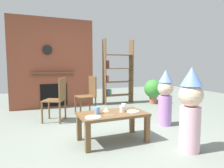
{
  "coord_description": "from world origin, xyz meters",
  "views": [
    {
      "loc": [
        -1.32,
        -3.04,
        1.18
      ],
      "look_at": [
        0.15,
        0.4,
        0.81
      ],
      "focal_mm": 32.24,
      "sensor_mm": 36.0,
      "label": 1
    }
  ],
  "objects_px": {
    "paper_cup_near_left": "(97,110)",
    "dining_chair_left": "(58,97)",
    "child_in_pink": "(165,96)",
    "paper_cup_center": "(122,109)",
    "bookshelf": "(116,75)",
    "child_with_cone_hat": "(191,107)",
    "birthday_cake_slice": "(106,109)",
    "potted_plant_tall": "(153,89)",
    "coffee_table": "(113,118)",
    "paper_plate_rear": "(93,117)",
    "dining_chair_middle": "(89,93)",
    "paper_plate_front": "(133,111)",
    "paper_cup_near_right": "(124,107)"
  },
  "relations": [
    {
      "from": "paper_cup_near_left",
      "to": "dining_chair_left",
      "type": "xyz_separation_m",
      "value": [
        -0.37,
        1.38,
        0.02
      ]
    },
    {
      "from": "paper_cup_near_left",
      "to": "child_in_pink",
      "type": "distance_m",
      "value": 1.52
    },
    {
      "from": "paper_cup_center",
      "to": "bookshelf",
      "type": "bearing_deg",
      "value": 67.46
    },
    {
      "from": "child_with_cone_hat",
      "to": "child_in_pink",
      "type": "relative_size",
      "value": 1.07
    },
    {
      "from": "birthday_cake_slice",
      "to": "child_with_cone_hat",
      "type": "relative_size",
      "value": 0.09
    },
    {
      "from": "potted_plant_tall",
      "to": "child_with_cone_hat",
      "type": "bearing_deg",
      "value": -116.36
    },
    {
      "from": "child_with_cone_hat",
      "to": "potted_plant_tall",
      "type": "relative_size",
      "value": 1.59
    },
    {
      "from": "paper_cup_near_left",
      "to": "paper_cup_center",
      "type": "bearing_deg",
      "value": -6.44
    },
    {
      "from": "coffee_table",
      "to": "dining_chair_left",
      "type": "distance_m",
      "value": 1.55
    },
    {
      "from": "coffee_table",
      "to": "paper_cup_center",
      "type": "xyz_separation_m",
      "value": [
        0.16,
        -0.0,
        0.12
      ]
    },
    {
      "from": "paper_cup_center",
      "to": "birthday_cake_slice",
      "type": "height_order",
      "value": "paper_cup_center"
    },
    {
      "from": "paper_cup_center",
      "to": "child_in_pink",
      "type": "height_order",
      "value": "child_in_pink"
    },
    {
      "from": "child_in_pink",
      "to": "potted_plant_tall",
      "type": "height_order",
      "value": "child_in_pink"
    },
    {
      "from": "paper_plate_rear",
      "to": "bookshelf",
      "type": "bearing_deg",
      "value": 60.03
    },
    {
      "from": "child_in_pink",
      "to": "child_with_cone_hat",
      "type": "bearing_deg",
      "value": 52.4
    },
    {
      "from": "birthday_cake_slice",
      "to": "child_with_cone_hat",
      "type": "xyz_separation_m",
      "value": [
        0.86,
        -0.88,
        0.13
      ]
    },
    {
      "from": "paper_cup_near_left",
      "to": "potted_plant_tall",
      "type": "xyz_separation_m",
      "value": [
        2.53,
        2.22,
        -0.07
      ]
    },
    {
      "from": "child_with_cone_hat",
      "to": "dining_chair_left",
      "type": "relative_size",
      "value": 1.27
    },
    {
      "from": "coffee_table",
      "to": "dining_chair_left",
      "type": "height_order",
      "value": "dining_chair_left"
    },
    {
      "from": "child_in_pink",
      "to": "potted_plant_tall",
      "type": "relative_size",
      "value": 1.49
    },
    {
      "from": "paper_cup_near_left",
      "to": "bookshelf",
      "type": "bearing_deg",
      "value": 60.31
    },
    {
      "from": "paper_cup_center",
      "to": "birthday_cake_slice",
      "type": "distance_m",
      "value": 0.26
    },
    {
      "from": "bookshelf",
      "to": "birthday_cake_slice",
      "type": "bearing_deg",
      "value": -117.51
    },
    {
      "from": "birthday_cake_slice",
      "to": "bookshelf",
      "type": "bearing_deg",
      "value": 62.49
    },
    {
      "from": "dining_chair_left",
      "to": "dining_chair_middle",
      "type": "height_order",
      "value": "same"
    },
    {
      "from": "paper_plate_front",
      "to": "paper_plate_rear",
      "type": "xyz_separation_m",
      "value": [
        -0.67,
        -0.09,
        0.0
      ]
    },
    {
      "from": "dining_chair_middle",
      "to": "potted_plant_tall",
      "type": "height_order",
      "value": "dining_chair_middle"
    },
    {
      "from": "paper_cup_near_right",
      "to": "birthday_cake_slice",
      "type": "bearing_deg",
      "value": 167.74
    },
    {
      "from": "coffee_table",
      "to": "paper_plate_rear",
      "type": "distance_m",
      "value": 0.4
    },
    {
      "from": "bookshelf",
      "to": "paper_plate_front",
      "type": "bearing_deg",
      "value": -109.31
    },
    {
      "from": "bookshelf",
      "to": "potted_plant_tall",
      "type": "height_order",
      "value": "bookshelf"
    },
    {
      "from": "paper_cup_near_right",
      "to": "dining_chair_left",
      "type": "xyz_separation_m",
      "value": [
        -0.83,
        1.33,
        0.02
      ]
    },
    {
      "from": "bookshelf",
      "to": "child_in_pink",
      "type": "relative_size",
      "value": 1.77
    },
    {
      "from": "bookshelf",
      "to": "birthday_cake_slice",
      "type": "distance_m",
      "value": 2.9
    },
    {
      "from": "coffee_table",
      "to": "child_with_cone_hat",
      "type": "height_order",
      "value": "child_with_cone_hat"
    },
    {
      "from": "paper_cup_near_right",
      "to": "paper_plate_front",
      "type": "xyz_separation_m",
      "value": [
        0.09,
        -0.14,
        -0.05
      ]
    },
    {
      "from": "paper_cup_near_left",
      "to": "paper_cup_near_right",
      "type": "relative_size",
      "value": 0.99
    },
    {
      "from": "bookshelf",
      "to": "dining_chair_middle",
      "type": "relative_size",
      "value": 2.11
    },
    {
      "from": "paper_plate_rear",
      "to": "potted_plant_tall",
      "type": "distance_m",
      "value": 3.58
    },
    {
      "from": "paper_cup_near_left",
      "to": "dining_chair_middle",
      "type": "xyz_separation_m",
      "value": [
        0.37,
        1.66,
        0.02
      ]
    },
    {
      "from": "paper_cup_near_left",
      "to": "child_in_pink",
      "type": "height_order",
      "value": "child_in_pink"
    },
    {
      "from": "paper_cup_near_left",
      "to": "paper_plate_rear",
      "type": "bearing_deg",
      "value": -123.77
    },
    {
      "from": "paper_plate_front",
      "to": "dining_chair_left",
      "type": "height_order",
      "value": "dining_chair_left"
    },
    {
      "from": "birthday_cake_slice",
      "to": "potted_plant_tall",
      "type": "relative_size",
      "value": 0.14
    },
    {
      "from": "paper_cup_near_right",
      "to": "child_in_pink",
      "type": "distance_m",
      "value": 1.06
    },
    {
      "from": "child_with_cone_hat",
      "to": "paper_cup_near_right",
      "type": "bearing_deg",
      "value": -12.36
    },
    {
      "from": "child_in_pink",
      "to": "potted_plant_tall",
      "type": "distance_m",
      "value": 2.18
    },
    {
      "from": "paper_plate_rear",
      "to": "birthday_cake_slice",
      "type": "bearing_deg",
      "value": 43.19
    },
    {
      "from": "bookshelf",
      "to": "child_in_pink",
      "type": "height_order",
      "value": "bookshelf"
    },
    {
      "from": "potted_plant_tall",
      "to": "dining_chair_left",
      "type": "bearing_deg",
      "value": -163.85
    }
  ]
}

